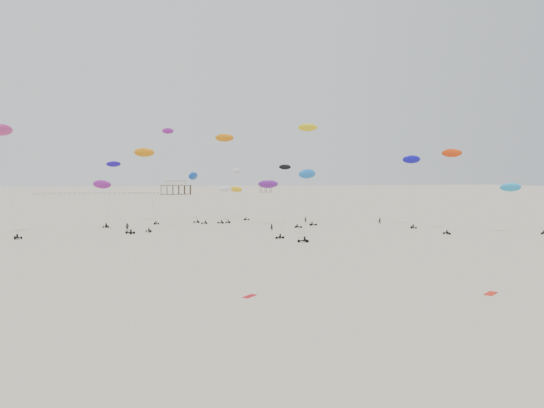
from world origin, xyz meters
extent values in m
plane|color=beige|center=(0.00, 200.00, 0.00)|extent=(900.00, 900.00, 0.00)
cube|color=brown|center=(-10.00, 350.00, 6.15)|extent=(21.00, 13.00, 0.30)
cube|color=silver|center=(-10.00, 350.00, 7.90)|extent=(14.00, 8.40, 3.20)
cube|color=#B2B2AD|center=(-10.00, 350.00, 9.65)|extent=(15.00, 9.00, 0.30)
cube|color=brown|center=(60.00, 380.00, 5.15)|extent=(9.00, 7.00, 0.30)
cube|color=silver|center=(60.00, 380.00, 6.50)|extent=(5.60, 4.20, 2.40)
cube|color=#B2B2AD|center=(60.00, 380.00, 7.85)|extent=(6.00, 4.50, 0.30)
cube|color=black|center=(-62.00, 350.00, 1.45)|extent=(80.00, 0.10, 0.10)
cylinder|color=gray|center=(42.09, 87.82, 9.18)|extent=(0.03, 0.03, 19.97)
ellipsoid|color=red|center=(45.08, 92.17, 18.51)|extent=(4.71, 4.28, 2.31)
cylinder|color=gray|center=(-36.08, 123.41, 8.17)|extent=(0.03, 0.03, 20.97)
ellipsoid|color=#1F0CA7|center=(-35.62, 130.85, 16.29)|extent=(4.54, 3.36, 2.06)
cylinder|color=gray|center=(4.69, 78.48, 6.72)|extent=(0.03, 0.03, 12.33)
ellipsoid|color=blue|center=(5.49, 80.00, 13.44)|extent=(4.69, 3.35, 2.18)
cylinder|color=gray|center=(-23.58, 105.62, 12.02)|extent=(0.03, 0.03, 24.02)
ellipsoid|color=#7E1888|center=(-21.25, 108.89, 23.93)|extent=(3.38, 2.79, 1.61)
cylinder|color=gray|center=(-2.67, 128.41, 4.43)|extent=(0.03, 0.03, 16.23)
ellipsoid|color=#F1AC14|center=(-0.55, 135.27, 8.96)|extent=(4.26, 3.91, 2.06)
cylinder|color=gray|center=(57.70, 81.30, 5.09)|extent=(0.03, 0.03, 11.50)
ellipsoid|color=#1C91D5|center=(55.28, 84.02, 10.42)|extent=(5.23, 3.18, 2.44)
cylinder|color=gray|center=(1.36, 136.88, 7.22)|extent=(0.03, 0.03, 19.15)
ellipsoid|color=silver|center=(1.06, 143.81, 14.52)|extent=(3.74, 3.64, 1.89)
cylinder|color=gray|center=(-25.86, 127.68, 9.66)|extent=(0.03, 0.03, 21.18)
ellipsoid|color=orange|center=(-27.34, 133.12, 19.69)|extent=(6.28, 3.73, 2.91)
cylinder|color=gray|center=(-8.07, 124.72, 4.54)|extent=(0.03, 0.03, 13.13)
ellipsoid|color=white|center=(-4.73, 128.81, 9.23)|extent=(4.63, 3.54, 2.17)
cylinder|color=gray|center=(-13.21, 130.97, 6.32)|extent=(0.03, 0.03, 17.39)
ellipsoid|color=#0D42AB|center=(-13.20, 137.56, 12.98)|extent=(4.33, 5.61, 2.63)
cylinder|color=gray|center=(12.93, 113.36, 7.77)|extent=(0.03, 0.03, 16.77)
ellipsoid|color=black|center=(10.02, 116.85, 15.41)|extent=(3.46, 2.10, 1.60)
cylinder|color=gray|center=(3.86, 84.48, 11.58)|extent=(0.03, 0.03, 22.71)
ellipsoid|color=yellow|center=(7.05, 85.09, 23.21)|extent=(4.46, 2.69, 2.07)
cylinder|color=gray|center=(-5.87, 125.14, 11.80)|extent=(0.03, 0.03, 23.85)
ellipsoid|color=orange|center=(-4.80, 129.24, 23.93)|extent=(5.89, 4.06, 2.73)
cylinder|color=gray|center=(7.71, 110.05, 5.28)|extent=(0.03, 0.03, 14.65)
ellipsoid|color=#681A8F|center=(4.94, 115.03, 10.84)|extent=(5.60, 2.98, 2.67)
cylinder|color=gray|center=(-54.85, 99.50, 11.40)|extent=(0.03, 0.03, 23.67)
ellipsoid|color=#BA2B79|center=(-57.23, 104.21, 23.11)|extent=(5.38, 6.60, 3.11)
cylinder|color=gray|center=(39.82, 101.73, 8.60)|extent=(0.03, 0.03, 18.62)
ellipsoid|color=#120DB0|center=(41.88, 106.31, 17.37)|extent=(5.19, 2.12, 2.57)
cylinder|color=gray|center=(-33.55, 105.73, 5.40)|extent=(0.03, 0.03, 16.75)
ellipsoid|color=#82198B|center=(-37.04, 111.78, 10.97)|extent=(5.64, 4.77, 2.64)
imported|color=black|center=(2.52, 99.73, 0.00)|extent=(0.78, 0.61, 1.92)
imported|color=black|center=(35.16, 110.79, 0.00)|extent=(0.99, 0.58, 2.00)
imported|color=black|center=(-30.97, 105.50, 0.00)|extent=(1.53, 1.14, 2.31)
imported|color=black|center=(16.38, 118.64, 0.00)|extent=(0.75, 0.55, 1.97)
cube|color=red|center=(11.70, 28.77, 0.00)|extent=(2.28, 2.07, 0.08)
cube|color=#B70B15|center=(-14.67, 33.33, 0.00)|extent=(1.73, 1.80, 0.07)
camera|label=1|loc=(-24.65, -22.68, 13.14)|focal=35.00mm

